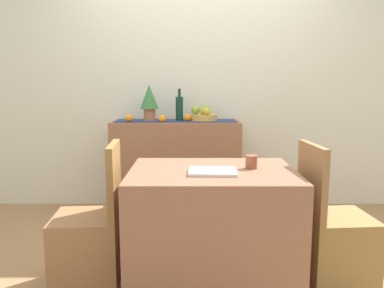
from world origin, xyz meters
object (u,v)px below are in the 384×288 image
at_px(dining_table, 213,228).
at_px(coffee_cup, 252,162).
at_px(fruit_bowl, 204,117).
at_px(chair_by_corner, 335,244).
at_px(potted_plant, 150,100).
at_px(sideboard_console, 177,167).
at_px(wine_bottle, 180,108).
at_px(open_book, 213,172).
at_px(chair_near_window, 90,244).

height_order(dining_table, coffee_cup, coffee_cup).
distance_m(fruit_bowl, chair_by_corner, 1.76).
height_order(potted_plant, coffee_cup, potted_plant).
distance_m(sideboard_console, potted_plant, 0.70).
relative_size(sideboard_console, dining_table, 1.22).
distance_m(sideboard_console, chair_by_corner, 1.78).
relative_size(sideboard_console, chair_by_corner, 1.36).
xyz_separation_m(dining_table, chair_by_corner, (0.77, -0.00, -0.10)).
relative_size(fruit_bowl, coffee_cup, 3.17).
relative_size(fruit_bowl, wine_bottle, 0.83).
relative_size(fruit_bowl, open_book, 0.92).
bearing_deg(sideboard_console, fruit_bowl, 0.00).
relative_size(sideboard_console, coffee_cup, 15.09).
height_order(fruit_bowl, dining_table, fruit_bowl).
distance_m(wine_bottle, dining_table, 1.59).
xyz_separation_m(wine_bottle, coffee_cup, (0.49, -1.39, -0.24)).
distance_m(dining_table, chair_by_corner, 0.77).
height_order(sideboard_console, coffee_cup, sideboard_console).
xyz_separation_m(coffee_cup, chair_by_corner, (0.52, -0.05, -0.51)).
bearing_deg(open_book, dining_table, 89.64).
bearing_deg(dining_table, potted_plant, 110.37).
xyz_separation_m(fruit_bowl, open_book, (0.01, -1.51, -0.18)).
height_order(dining_table, chair_by_corner, chair_by_corner).
bearing_deg(coffee_cup, open_book, -152.61).
height_order(fruit_bowl, open_book, fruit_bowl).
xyz_separation_m(sideboard_console, potted_plant, (-0.25, 0.00, 0.65)).
bearing_deg(coffee_cup, chair_near_window, -177.55).
bearing_deg(fruit_bowl, chair_by_corner, -61.54).
xyz_separation_m(sideboard_console, fruit_bowl, (0.27, 0.00, 0.48)).
distance_m(sideboard_console, wine_bottle, 0.57).
bearing_deg(coffee_cup, fruit_bowl, 100.34).
bearing_deg(potted_plant, coffee_cup, -60.84).
bearing_deg(potted_plant, sideboard_console, 0.00).
distance_m(fruit_bowl, potted_plant, 0.55).
height_order(potted_plant, chair_by_corner, potted_plant).
bearing_deg(coffee_cup, dining_table, -169.63).
relative_size(fruit_bowl, chair_near_window, 0.29).
relative_size(fruit_bowl, chair_by_corner, 0.29).
distance_m(dining_table, chair_near_window, 0.77).
bearing_deg(chair_by_corner, potted_plant, 132.16).
xyz_separation_m(wine_bottle, open_book, (0.24, -1.51, -0.27)).
bearing_deg(open_book, chair_near_window, 175.73).
relative_size(wine_bottle, chair_near_window, 0.34).
distance_m(potted_plant, dining_table, 1.69).
bearing_deg(fruit_bowl, open_book, -89.72).
bearing_deg(chair_near_window, fruit_bowl, 62.18).
xyz_separation_m(sideboard_console, chair_near_window, (-0.49, -1.43, -0.18)).
bearing_deg(coffee_cup, chair_by_corner, -4.97).
bearing_deg(sideboard_console, chair_near_window, -108.83).
bearing_deg(wine_bottle, sideboard_console, 180.00).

